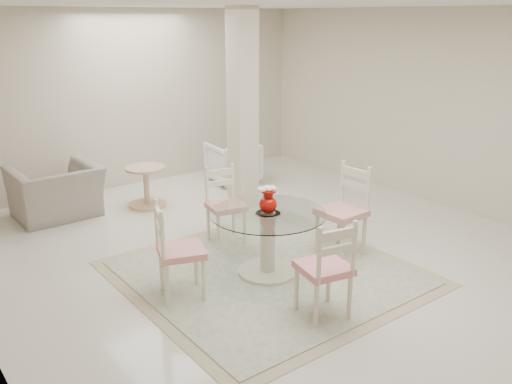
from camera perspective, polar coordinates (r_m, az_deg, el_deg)
ground at (r=6.18m, az=2.02°, el=-6.57°), size 7.00×7.00×0.00m
room_shell at (r=5.67m, az=2.23°, el=10.75°), size 6.02×7.02×2.71m
column at (r=7.06m, az=-1.42°, el=8.06°), size 0.30×0.30×2.70m
area_rug at (r=5.74m, az=1.22°, el=-8.52°), size 2.79×2.79×0.02m
dining_table at (r=5.59m, az=1.25°, el=-5.41°), size 1.18×1.18×0.68m
red_vase at (r=5.43m, az=1.26°, el=-0.87°), size 0.21×0.18×0.28m
dining_chair_east at (r=6.07m, az=9.49°, el=-1.22°), size 0.48×0.48×1.13m
dining_chair_north at (r=6.36m, az=-3.42°, el=-0.74°), size 0.47×0.47×1.00m
dining_chair_west at (r=5.12m, az=-8.67°, el=-5.45°), size 0.53×0.53×1.05m
dining_chair_south at (r=4.74m, az=7.61°, el=-7.37°), size 0.50×0.50×1.04m
recliner_taupe at (r=7.66m, az=-20.29°, el=0.01°), size 1.10×0.97×0.70m
armchair_white at (r=8.73m, az=-2.43°, el=3.14°), size 0.77×0.79×0.66m
side_table at (r=7.78m, az=-11.46°, el=0.40°), size 0.55×0.55×0.57m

